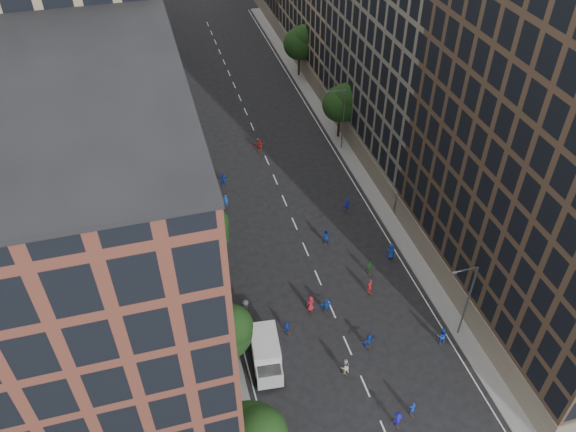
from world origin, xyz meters
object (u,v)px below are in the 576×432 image
object	(u,v)px
streetlamp_near	(466,298)
skater_2	(441,336)
skater_1	(412,409)
cargo_van	(266,354)
streetlamp_far	(342,116)

from	to	relation	value
streetlamp_near	skater_2	bearing A→B (deg)	-166.56
skater_1	skater_2	xyz separation A→B (m)	(5.79, 6.08, 0.12)
cargo_van	streetlamp_far	bearing A→B (deg)	65.80
skater_1	skater_2	world-z (taller)	skater_2
streetlamp_near	cargo_van	bearing A→B (deg)	175.18
streetlamp_near	skater_1	bearing A→B (deg)	-139.57
streetlamp_near	skater_1	xyz separation A→B (m)	(-7.66, -6.53, -4.36)
cargo_van	skater_1	xyz separation A→B (m)	(10.50, -8.06, -0.71)
streetlamp_far	cargo_van	world-z (taller)	streetlamp_far
streetlamp_far	skater_2	size ratio (longest dim) A/B	4.90
cargo_van	skater_2	bearing A→B (deg)	-1.14
skater_1	cargo_van	bearing A→B (deg)	-38.27
skater_1	skater_2	size ratio (longest dim) A/B	0.87
streetlamp_far	skater_1	size ratio (longest dim) A/B	5.62
streetlamp_near	skater_2	distance (m)	4.66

